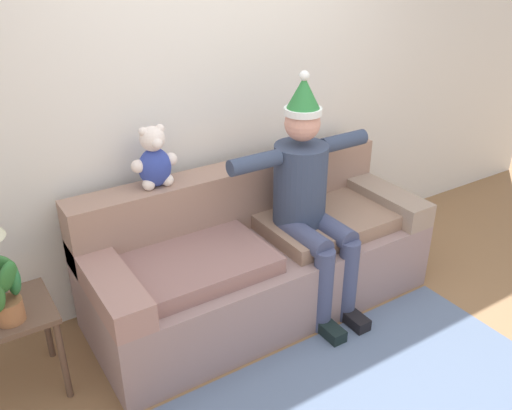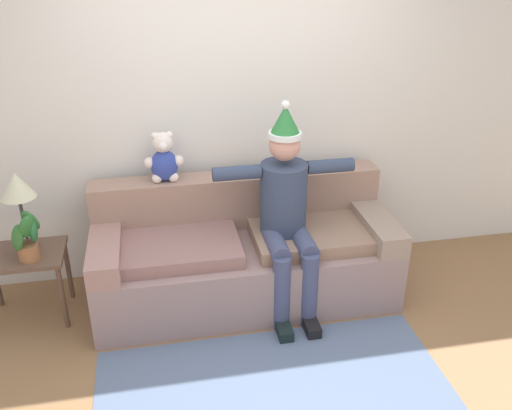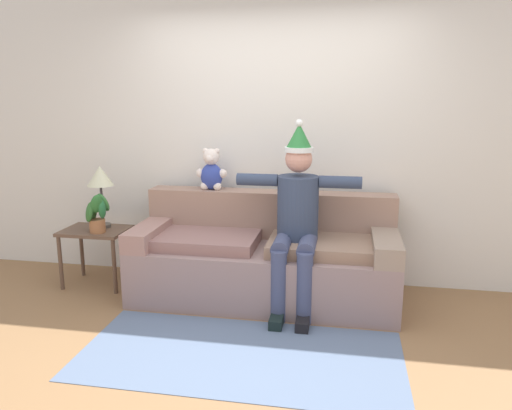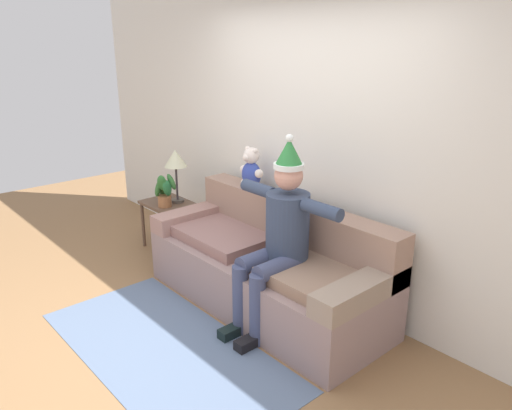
{
  "view_description": "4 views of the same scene",
  "coord_description": "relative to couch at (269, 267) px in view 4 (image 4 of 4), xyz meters",
  "views": [
    {
      "loc": [
        -1.65,
        -1.54,
        2.26
      ],
      "look_at": [
        -0.1,
        0.87,
        0.82
      ],
      "focal_mm": 38.15,
      "sensor_mm": 36.0,
      "label": 1
    },
    {
      "loc": [
        -0.62,
        -2.6,
        2.55
      ],
      "look_at": [
        0.05,
        0.81,
        0.86
      ],
      "focal_mm": 39.3,
      "sensor_mm": 36.0,
      "label": 2
    },
    {
      "loc": [
        0.66,
        -3.03,
        1.74
      ],
      "look_at": [
        -0.04,
        0.8,
        0.87
      ],
      "focal_mm": 34.82,
      "sensor_mm": 36.0,
      "label": 3
    },
    {
      "loc": [
        2.84,
        -1.63,
        2.23
      ],
      "look_at": [
        -0.09,
        0.96,
        0.91
      ],
      "focal_mm": 35.1,
      "sensor_mm": 36.0,
      "label": 4
    }
  ],
  "objects": [
    {
      "name": "couch",
      "position": [
        0.0,
        0.0,
        0.0
      ],
      "size": [
        2.23,
        0.89,
        0.89
      ],
      "color": "gray",
      "rests_on": "ground_plane"
    },
    {
      "name": "side_table",
      "position": [
        -1.59,
        0.0,
        0.1
      ],
      "size": [
        0.58,
        0.43,
        0.53
      ],
      "color": "brown",
      "rests_on": "ground_plane"
    },
    {
      "name": "person_seated",
      "position": [
        0.28,
        -0.17,
        0.44
      ],
      "size": [
        1.02,
        0.77,
        1.55
      ],
      "color": "#323E58",
      "rests_on": "ground_plane"
    },
    {
      "name": "area_rug",
      "position": [
        0.0,
        -1.04,
        -0.35
      ],
      "size": [
        2.2,
        1.05,
        0.01
      ],
      "primitive_type": "cube",
      "color": "slate",
      "rests_on": "ground_plane"
    },
    {
      "name": "teddy_bear",
      "position": [
        -0.54,
        0.27,
        0.71
      ],
      "size": [
        0.29,
        0.17,
        0.38
      ],
      "color": "#3043A0",
      "rests_on": "couch"
    },
    {
      "name": "potted_plant",
      "position": [
        -1.51,
        -0.09,
        0.36
      ],
      "size": [
        0.23,
        0.26,
        0.37
      ],
      "color": "#98603B",
      "rests_on": "side_table"
    },
    {
      "name": "back_wall",
      "position": [
        0.0,
        0.52,
        1.0
      ],
      "size": [
        7.0,
        0.1,
        2.7
      ],
      "primitive_type": "cube",
      "color": "silver",
      "rests_on": "ground_plane"
    },
    {
      "name": "ground_plane",
      "position": [
        0.0,
        -1.03,
        -0.35
      ],
      "size": [
        10.0,
        10.0,
        0.0
      ],
      "primitive_type": "plane",
      "color": "olive"
    },
    {
      "name": "table_lamp",
      "position": [
        -1.55,
        0.09,
        0.64
      ],
      "size": [
        0.24,
        0.24,
        0.57
      ],
      "color": "#4A443D",
      "rests_on": "side_table"
    }
  ]
}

